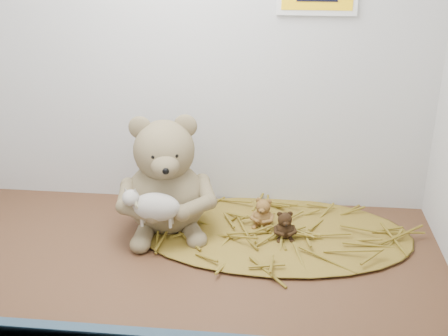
# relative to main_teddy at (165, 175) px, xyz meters

# --- Properties ---
(alcove_shell) EXTENTS (1.20, 0.60, 0.90)m
(alcove_shell) POSITION_rel_main_teddy_xyz_m (0.03, -0.04, 0.31)
(alcove_shell) COLOR #3E2515
(alcove_shell) RESTS_ON ground
(straw_bed) EXTENTS (0.65, 0.38, 0.01)m
(straw_bed) POSITION_rel_main_teddy_xyz_m (0.25, -0.00, -0.14)
(straw_bed) COLOR brown
(straw_bed) RESTS_ON shelf_floor
(main_teddy) EXTENTS (0.28, 0.29, 0.28)m
(main_teddy) POSITION_rel_main_teddy_xyz_m (0.00, 0.00, 0.00)
(main_teddy) COLOR #887353
(main_teddy) RESTS_ON shelf_floor
(toy_lamb) EXTENTS (0.14, 0.08, 0.09)m
(toy_lamb) POSITION_rel_main_teddy_xyz_m (-0.00, -0.10, -0.03)
(toy_lamb) COLOR #B0A89E
(toy_lamb) RESTS_ON main_teddy
(mini_teddy_tan) EXTENTS (0.07, 0.07, 0.07)m
(mini_teddy_tan) POSITION_rel_main_teddy_xyz_m (0.23, 0.02, -0.09)
(mini_teddy_tan) COLOR brown
(mini_teddy_tan) RESTS_ON straw_bed
(mini_teddy_brown) EXTENTS (0.06, 0.07, 0.07)m
(mini_teddy_brown) POSITION_rel_main_teddy_xyz_m (0.28, -0.03, -0.10)
(mini_teddy_brown) COLOR black
(mini_teddy_brown) RESTS_ON straw_bed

